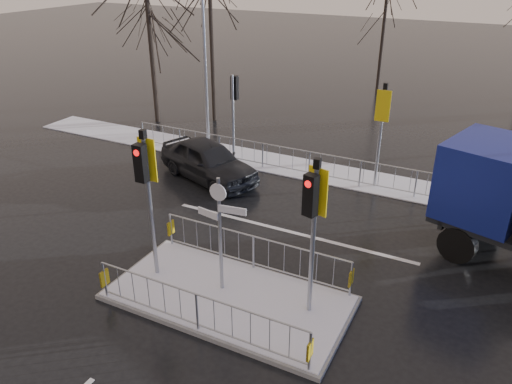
% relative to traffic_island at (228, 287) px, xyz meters
% --- Properties ---
extents(ground, '(120.00, 120.00, 0.00)m').
position_rel_traffic_island_xyz_m(ground, '(0.01, -0.01, -0.39)').
color(ground, black).
rests_on(ground, ground).
extents(snow_verge, '(30.00, 2.00, 0.04)m').
position_rel_traffic_island_xyz_m(snow_verge, '(0.01, 8.59, -0.37)').
color(snow_verge, white).
rests_on(snow_verge, ground).
extents(lane_markings, '(8.00, 11.38, 0.01)m').
position_rel_traffic_island_xyz_m(lane_markings, '(0.01, -0.34, -0.39)').
color(lane_markings, silver).
rests_on(lane_markings, ground).
extents(traffic_island, '(6.00, 3.04, 4.15)m').
position_rel_traffic_island_xyz_m(traffic_island, '(0.00, 0.00, 0.00)').
color(traffic_island, slate).
rests_on(traffic_island, ground).
extents(far_kerb_fixtures, '(18.00, 0.65, 3.83)m').
position_rel_traffic_island_xyz_m(far_kerb_fixtures, '(0.31, 8.08, 0.63)').
color(far_kerb_fixtures, '#9BA1A9').
rests_on(far_kerb_fixtures, ground).
extents(car_far_lane, '(4.76, 3.19, 1.51)m').
position_rel_traffic_island_xyz_m(car_far_lane, '(-4.34, 6.08, 0.36)').
color(car_far_lane, black).
rests_on(car_far_lane, ground).
extents(tree_near_b, '(4.00, 4.00, 7.55)m').
position_rel_traffic_island_xyz_m(tree_near_b, '(-7.99, 12.49, 4.76)').
color(tree_near_b, black).
rests_on(tree_near_b, ground).
extents(tree_near_c, '(3.50, 3.50, 6.61)m').
position_rel_traffic_island_xyz_m(tree_near_c, '(-12.49, 13.49, 4.11)').
color(tree_near_c, black).
rests_on(tree_near_c, ground).
extents(tree_far_a, '(3.75, 3.75, 7.08)m').
position_rel_traffic_island_xyz_m(tree_far_a, '(-1.99, 21.99, 4.43)').
color(tree_far_a, black).
rests_on(tree_far_a, ground).
extents(street_lamp_left, '(1.25, 0.18, 8.20)m').
position_rel_traffic_island_xyz_m(street_lamp_left, '(-6.42, 9.49, 4.10)').
color(street_lamp_left, '#9BA1A9').
rests_on(street_lamp_left, ground).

